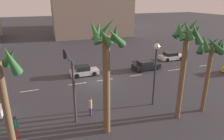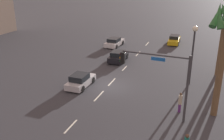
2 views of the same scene
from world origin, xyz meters
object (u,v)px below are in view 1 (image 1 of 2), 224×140
pedestrian_1 (16,126)px  palm_tree_0 (211,53)px  traffic_signal (70,73)px  palm_tree_3 (0,79)px  car_4 (171,56)px  streetlamp (156,63)px  car_0 (84,71)px  palm_tree_1 (106,58)px  building_3 (91,10)px  car_2 (146,66)px  palm_tree_2 (186,45)px  pedestrian_0 (90,106)px  building_1 (96,2)px

pedestrian_1 → palm_tree_0: palm_tree_0 is taller
traffic_signal → palm_tree_3: (4.64, 5.51, 2.12)m
car_4 → traffic_signal: 22.36m
traffic_signal → streetlamp: 8.00m
car_0 → pedestrian_1: bearing=54.9°
palm_tree_0 → palm_tree_1: bearing=-1.3°
palm_tree_0 → building_3: (-1.93, -44.64, 1.49)m
building_3 → palm_tree_0: bearing=90.8°
car_4 → traffic_signal: bearing=29.2°
palm_tree_0 → palm_tree_1: size_ratio=0.82×
car_2 → palm_tree_0: size_ratio=0.57×
palm_tree_1 → palm_tree_2: (-6.62, 0.35, 0.43)m
car_4 → pedestrian_0: (17.93, 12.31, 0.35)m
palm_tree_0 → traffic_signal: bearing=-21.4°
car_0 → building_3: 33.53m
car_0 → palm_tree_1: size_ratio=0.44×
car_2 → palm_tree_0: bearing=85.0°
palm_tree_2 → building_3: bearing=-96.2°
car_0 → palm_tree_1: bearing=84.1°
car_0 → car_4: (-16.01, -1.97, -0.01)m
pedestrian_1 → palm_tree_2: 14.54m
car_4 → streetlamp: size_ratio=0.72×
traffic_signal → palm_tree_3: size_ratio=0.69×
car_4 → streetlamp: bearing=47.5°
car_2 → palm_tree_3: palm_tree_3 is taller
pedestrian_1 → palm_tree_3: size_ratio=0.24×
palm_tree_2 → palm_tree_3: 13.26m
streetlamp → building_1: size_ratio=0.35×
car_4 → pedestrian_1: bearing=29.1°
palm_tree_2 → building_3: building_3 is taller
traffic_signal → palm_tree_2: bearing=151.7°
car_4 → palm_tree_2: (10.75, 15.43, 5.98)m
traffic_signal → streetlamp: bearing=167.1°
car_0 → car_2: size_ratio=0.94×
pedestrian_1 → traffic_signal: bearing=-151.5°
traffic_signal → streetlamp: streetlamp is taller
streetlamp → palm_tree_1: (5.83, 2.49, 1.81)m
pedestrian_1 → pedestrian_0: bearing=-170.1°
traffic_signal → pedestrian_1: size_ratio=2.92×
palm_tree_2 → palm_tree_3: (13.21, 0.89, -0.65)m
building_1 → palm_tree_3: bearing=65.1°
car_0 → palm_tree_2: 15.63m
car_4 → car_0: bearing=7.0°
car_2 → palm_tree_2: 14.38m
car_2 → palm_tree_2: (3.99, 12.46, 5.97)m
building_3 → car_4: bearing=104.7°
traffic_signal → building_3: building_3 is taller
palm_tree_2 → building_3: size_ratio=0.41×
palm_tree_2 → traffic_signal: bearing=-28.3°
streetlamp → palm_tree_1: palm_tree_1 is taller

